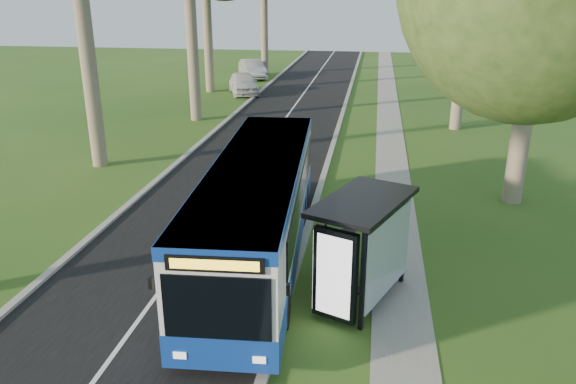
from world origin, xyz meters
name	(u,v)px	position (x,y,z in m)	size (l,w,h in m)	color
ground	(300,256)	(0.00, 0.00, 0.00)	(120.00, 120.00, 0.00)	#295119
road	(256,159)	(-3.50, 10.00, 0.01)	(7.00, 100.00, 0.02)	black
kerb_east	(328,162)	(0.00, 10.00, 0.06)	(0.25, 100.00, 0.12)	#9E9B93
kerb_west	(186,155)	(-7.00, 10.00, 0.06)	(0.25, 100.00, 0.12)	#9E9B93
centre_line	(256,159)	(-3.50, 10.00, 0.02)	(0.12, 100.00, 0.01)	white
footpath	(392,165)	(3.00, 10.00, 0.01)	(1.50, 100.00, 0.02)	gray
bus	(259,210)	(-1.20, -0.33, 1.62)	(3.19, 11.89, 3.12)	white
bus_stop_sign	(325,250)	(0.96, -2.29, 1.40)	(0.09, 0.31, 2.22)	gray
bus_shelter	(368,237)	(2.05, -2.60, 1.99)	(2.90, 3.70, 2.81)	black
litter_bin	(347,244)	(1.43, 0.24, 0.43)	(0.49, 0.49, 0.85)	black
car_white	(243,83)	(-8.15, 27.41, 0.84)	(1.98, 4.91, 1.67)	silver
car_silver	(253,69)	(-9.17, 35.48, 0.82)	(1.74, 5.00, 1.65)	#AFB2B7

